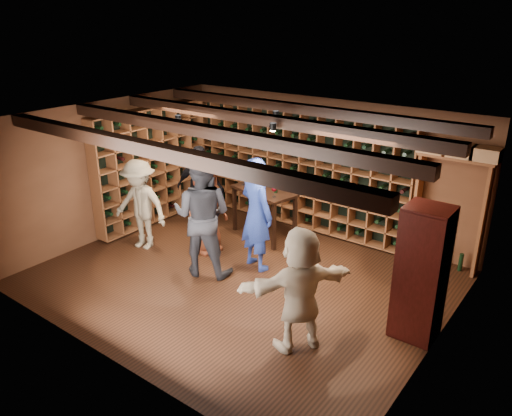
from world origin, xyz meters
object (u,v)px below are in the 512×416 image
Objects in this scene: man_blue_shirt at (256,214)px; guest_woman_black at (201,189)px; display_cabinet at (421,276)px; guest_red_floral at (206,208)px; guest_beige at (300,290)px; guest_khaki at (140,205)px; man_grey_suit at (202,215)px; tasting_table at (264,195)px.

guest_woman_black is (-1.74, 0.58, -0.11)m from man_blue_shirt.
display_cabinet is 1.09× the size of guest_red_floral.
guest_khaki is at bearing -67.52° from guest_beige.
man_grey_suit is at bearing 64.73° from man_blue_shirt.
man_blue_shirt is 1.16× the size of guest_red_floral.
tasting_table is (-2.29, 2.42, 0.00)m from guest_beige.
man_blue_shirt is at bearing 145.11° from guest_woman_black.
man_blue_shirt is 0.86m from man_grey_suit.
man_blue_shirt is 1.07m from guest_red_floral.
man_blue_shirt reaches higher than guest_beige.
guest_beige is (-1.07, -1.11, -0.05)m from display_cabinet.
man_grey_suit is 1.22× the size of guest_beige.
display_cabinet is at bearing 152.92° from guest_woman_black.
man_grey_suit reaches higher than man_blue_shirt.
guest_woman_black reaches higher than guest_khaki.
man_blue_shirt reaches higher than display_cabinet.
display_cabinet is 1.09× the size of guest_khaki.
tasting_table is at bearing -11.49° from guest_red_floral.
man_grey_suit is 2.36m from guest_beige.
guest_khaki is at bearing -21.93° from man_grey_suit.
guest_woman_black is at bearing 169.36° from display_cabinet.
tasting_table is (1.13, 0.47, -0.02)m from guest_woman_black.
guest_khaki and guest_beige have the same top height.
guest_khaki is 1.21× the size of tasting_table.
tasting_table is (-3.37, 1.31, -0.05)m from display_cabinet.
guest_khaki is at bearing 31.99° from man_blue_shirt.
man_blue_shirt is 1.22m from tasting_table.
display_cabinet reaches higher than guest_red_floral.
man_blue_shirt is at bearing -46.44° from tasting_table.
guest_khaki is 1.00× the size of guest_beige.
man_grey_suit is 1.19× the size of guest_woman_black.
man_blue_shirt is 1.16× the size of guest_beige.
man_blue_shirt is 1.13× the size of guest_woman_black.
guest_red_floral is at bearing 176.62° from display_cabinet.
guest_woman_black reaches higher than tasting_table.
guest_red_floral is at bearing -82.08° from guest_beige.
guest_red_floral is at bearing 19.60° from guest_khaki.
display_cabinet is 0.94× the size of man_blue_shirt.
guest_woman_black is at bearing -144.36° from tasting_table.
display_cabinet is 3.62m from tasting_table.
display_cabinet reaches higher than guest_beige.
guest_beige is (3.74, -0.76, 0.00)m from guest_khaki.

